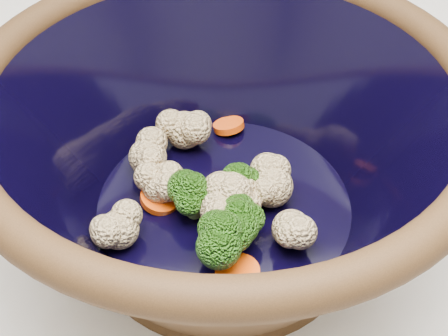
# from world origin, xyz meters

# --- Properties ---
(mixing_bowl) EXTENTS (0.46, 0.46, 0.16)m
(mixing_bowl) POSITION_xyz_m (-0.09, -0.07, 0.99)
(mixing_bowl) COLOR black
(mixing_bowl) RESTS_ON counter
(vegetable_pile) EXTENTS (0.16, 0.19, 0.05)m
(vegetable_pile) POSITION_xyz_m (-0.10, -0.08, 0.95)
(vegetable_pile) COLOR #608442
(vegetable_pile) RESTS_ON mixing_bowl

